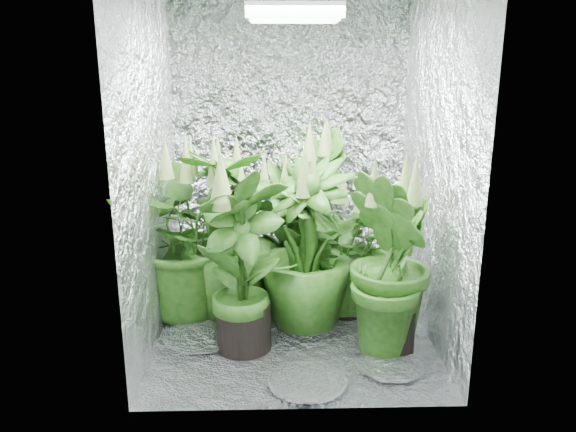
% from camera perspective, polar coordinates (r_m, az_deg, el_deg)
% --- Properties ---
extents(ground, '(1.60, 1.60, 0.00)m').
position_cam_1_polar(ground, '(3.49, 0.54, -11.50)').
color(ground, silver).
rests_on(ground, ground).
extents(walls, '(1.62, 1.62, 2.00)m').
position_cam_1_polar(walls, '(3.16, 0.59, 4.84)').
color(walls, silver).
rests_on(walls, ground).
extents(grow_lamp, '(0.50, 0.30, 0.22)m').
position_cam_1_polar(grow_lamp, '(3.11, 0.63, 19.95)').
color(grow_lamp, gray).
rests_on(grow_lamp, ceiling).
extents(plant_a, '(1.20, 1.20, 1.16)m').
position_cam_1_polar(plant_a, '(3.55, -9.96, -1.62)').
color(plant_a, black).
rests_on(plant_a, ground).
extents(plant_b, '(0.68, 0.68, 1.01)m').
position_cam_1_polar(plant_b, '(3.76, -0.48, -2.00)').
color(plant_b, black).
rests_on(plant_b, ground).
extents(plant_c, '(0.67, 0.67, 1.22)m').
position_cam_1_polar(plant_c, '(3.89, 1.98, 0.31)').
color(plant_c, black).
rests_on(plant_c, ground).
extents(plant_d, '(0.80, 0.80, 1.15)m').
position_cam_1_polar(plant_d, '(3.51, -6.26, -2.10)').
color(plant_d, black).
rests_on(plant_d, ground).
extents(plant_e, '(0.96, 0.96, 0.93)m').
position_cam_1_polar(plant_e, '(3.57, 6.08, -3.28)').
color(plant_e, black).
rests_on(plant_e, ground).
extents(plant_f, '(0.75, 0.75, 1.14)m').
position_cam_1_polar(plant_f, '(3.10, -4.67, -4.71)').
color(plant_f, black).
rests_on(plant_f, ground).
extents(plant_g, '(0.57, 0.57, 1.12)m').
position_cam_1_polar(plant_g, '(3.10, 10.51, -4.91)').
color(plant_g, black).
rests_on(plant_g, ground).
extents(plant_h, '(0.80, 0.80, 1.10)m').
position_cam_1_polar(plant_h, '(3.34, 1.82, -3.16)').
color(plant_h, black).
rests_on(plant_h, ground).
extents(circulation_fan, '(0.14, 0.30, 0.34)m').
position_cam_1_polar(circulation_fan, '(3.66, 10.13, -7.96)').
color(circulation_fan, black).
rests_on(circulation_fan, ground).
extents(plant_label, '(0.05, 0.04, 0.07)m').
position_cam_1_polar(plant_label, '(3.17, 11.54, -8.77)').
color(plant_label, white).
rests_on(plant_label, plant_g).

